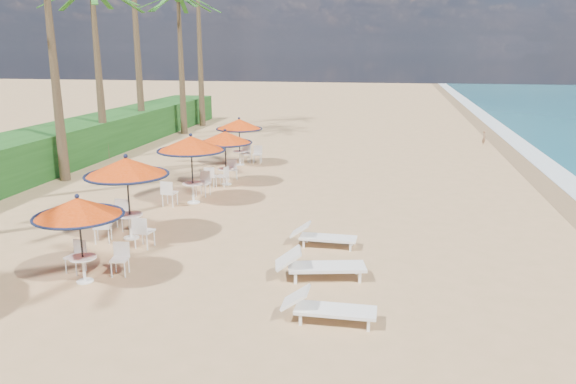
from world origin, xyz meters
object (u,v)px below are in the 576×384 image
(station_1, at_px, (126,177))
(lounger_near, at_px, (326,307))
(lounger_mid, at_px, (317,265))
(station_4, at_px, (241,130))
(station_2, at_px, (191,150))
(station_0, at_px, (80,215))
(station_3, at_px, (225,144))
(lounger_far, at_px, (321,236))

(station_1, distance_m, lounger_near, 7.63)
(station_1, height_order, lounger_near, station_1)
(lounger_near, height_order, lounger_mid, lounger_mid)
(station_4, relative_size, lounger_mid, 1.01)
(station_2, xyz_separation_m, lounger_near, (5.80, -8.18, -1.61))
(station_0, height_order, lounger_mid, station_0)
(station_3, distance_m, lounger_mid, 10.29)
(station_0, bearing_deg, station_3, 87.41)
(station_0, bearing_deg, station_2, 89.31)
(lounger_near, relative_size, lounger_mid, 0.85)
(station_2, relative_size, station_3, 1.10)
(station_0, bearing_deg, lounger_near, -9.79)
(lounger_mid, bearing_deg, station_3, 106.63)
(lounger_mid, bearing_deg, station_4, 100.07)
(lounger_near, xyz_separation_m, lounger_far, (-0.66, 4.45, -0.01))
(station_0, distance_m, lounger_mid, 5.70)
(lounger_mid, bearing_deg, lounger_near, -90.51)
(station_2, relative_size, lounger_far, 1.36)
(station_2, xyz_separation_m, station_4, (-0.06, 6.93, -0.26))
(station_1, xyz_separation_m, lounger_far, (5.61, 0.36, -1.53))
(station_1, bearing_deg, station_4, 87.90)
(station_4, bearing_deg, station_1, -92.10)
(lounger_far, bearing_deg, lounger_near, -80.16)
(station_3, bearing_deg, lounger_near, -63.82)
(station_1, bearing_deg, lounger_far, 3.67)
(station_2, bearing_deg, station_1, -96.41)
(station_4, bearing_deg, station_3, -84.05)
(lounger_near, distance_m, lounger_mid, 2.19)
(station_0, relative_size, lounger_far, 1.17)
(station_1, relative_size, lounger_near, 1.31)
(station_3, bearing_deg, station_2, -97.25)
(station_1, distance_m, lounger_far, 5.82)
(station_3, relative_size, lounger_near, 1.20)
(station_1, height_order, lounger_far, station_1)
(station_0, height_order, station_3, station_3)
(station_0, height_order, station_1, station_1)
(station_0, height_order, station_4, station_4)
(station_4, bearing_deg, lounger_far, -63.98)
(station_2, distance_m, station_4, 6.94)
(station_0, relative_size, station_4, 0.95)
(lounger_far, bearing_deg, station_2, 145.57)
(station_1, distance_m, station_2, 4.11)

